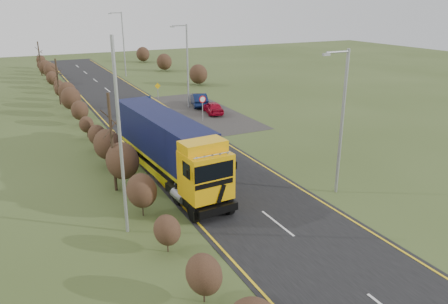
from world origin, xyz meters
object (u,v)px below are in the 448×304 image
lorry (168,143)px  car_blue_sedan (199,100)px  car_red_hatchback (213,108)px  speed_sign (203,103)px  streetlight_near (341,117)px

lorry → car_blue_sedan: lorry is taller
car_red_hatchback → car_blue_sedan: 3.81m
car_red_hatchback → speed_sign: (-2.06, -2.02, 1.09)m
car_blue_sedan → streetlight_near: size_ratio=0.50×
car_blue_sedan → car_red_hatchback: bearing=104.3°
lorry → streetlight_near: size_ratio=1.72×
streetlight_near → car_blue_sedan: bearing=85.9°
lorry → speed_sign: lorry is taller
lorry → car_blue_sedan: 20.31m
speed_sign → car_red_hatchback: bearing=44.5°
car_blue_sedan → speed_sign: speed_sign is taller
car_blue_sedan → streetlight_near: 25.00m
streetlight_near → speed_sign: bearing=91.2°
streetlight_near → car_red_hatchback: bearing=85.4°
streetlight_near → speed_sign: 19.03m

